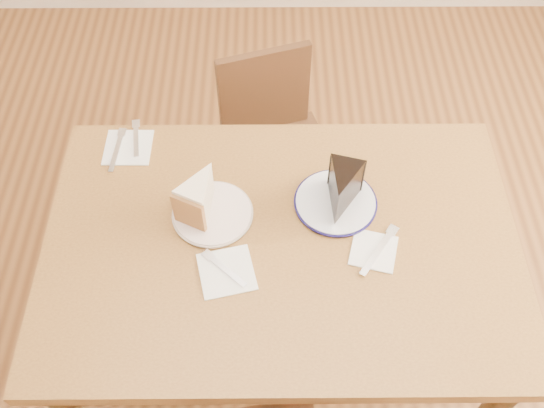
{
  "coord_description": "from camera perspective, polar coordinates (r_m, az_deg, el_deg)",
  "views": [
    {
      "loc": [
        -0.03,
        -0.83,
        2.03
      ],
      "look_at": [
        -0.02,
        0.08,
        0.8
      ],
      "focal_mm": 40.0,
      "sensor_mm": 36.0,
      "label": 1
    }
  ],
  "objects": [
    {
      "name": "ground",
      "position": [
        2.2,
        0.66,
        -14.09
      ],
      "size": [
        4.0,
        4.0,
        0.0
      ],
      "primitive_type": "plane",
      "color": "#4E2D14",
      "rests_on": "ground"
    },
    {
      "name": "plate_navy",
      "position": [
        1.6,
        6.0,
        0.15
      ],
      "size": [
        0.21,
        0.21,
        0.01
      ],
      "primitive_type": "cylinder",
      "color": "white",
      "rests_on": "table"
    },
    {
      "name": "knife_spare",
      "position": [
        1.76,
        -14.39,
        4.94
      ],
      "size": [
        0.02,
        0.16,
        0.0
      ],
      "primitive_type": "cube",
      "rotation": [
        0.0,
        0.0,
        -0.07
      ],
      "color": "silver",
      "rests_on": "napkin_spare"
    },
    {
      "name": "napkin_spare",
      "position": [
        1.76,
        -13.39,
        5.21
      ],
      "size": [
        0.13,
        0.13,
        0.0
      ],
      "primitive_type": "cube",
      "rotation": [
        0.0,
        0.0,
        -0.01
      ],
      "color": "white",
      "rests_on": "table"
    },
    {
      "name": "plate_cream",
      "position": [
        1.57,
        -5.61,
        -0.91
      ],
      "size": [
        0.2,
        0.2,
        0.01
      ],
      "primitive_type": "cylinder",
      "color": "white",
      "rests_on": "table"
    },
    {
      "name": "fork_spare",
      "position": [
        1.77,
        -12.67,
        6.04
      ],
      "size": [
        0.03,
        0.14,
        0.0
      ],
      "primitive_type": "cube",
      "rotation": [
        0.0,
        0.0,
        0.14
      ],
      "color": "silver",
      "rests_on": "napkin_spare"
    },
    {
      "name": "table",
      "position": [
        1.61,
        0.87,
        -5.32
      ],
      "size": [
        1.2,
        0.8,
        0.75
      ],
      "color": "brown",
      "rests_on": "ground"
    },
    {
      "name": "knife_navy",
      "position": [
        1.53,
        10.02,
        -4.32
      ],
      "size": [
        0.11,
        0.15,
        0.0
      ],
      "primitive_type": "cube",
      "rotation": [
        0.0,
        0.0,
        -0.61
      ],
      "color": "silver",
      "rests_on": "napkin_navy"
    },
    {
      "name": "chocolate_cake",
      "position": [
        1.54,
        6.54,
        1.08
      ],
      "size": [
        0.12,
        0.15,
        0.11
      ],
      "primitive_type": null,
      "rotation": [
        0.0,
        0.0,
        2.87
      ],
      "color": "black",
      "rests_on": "plate_navy"
    },
    {
      "name": "napkin_cream",
      "position": [
        1.48,
        -4.29,
        -6.37
      ],
      "size": [
        0.16,
        0.16,
        0.0
      ],
      "primitive_type": "cube",
      "rotation": [
        0.0,
        0.0,
        0.23
      ],
      "color": "white",
      "rests_on": "table"
    },
    {
      "name": "carrot_cake",
      "position": [
        1.54,
        -6.64,
        0.88
      ],
      "size": [
        0.13,
        0.14,
        0.1
      ],
      "primitive_type": null,
      "rotation": [
        0.0,
        0.0,
        -0.45
      ],
      "color": "beige",
      "rests_on": "plate_cream"
    },
    {
      "name": "fork_cream",
      "position": [
        1.48,
        -4.47,
        -6.11
      ],
      "size": [
        0.11,
        0.11,
        0.0
      ],
      "primitive_type": "cube",
      "rotation": [
        0.0,
        0.0,
        0.82
      ],
      "color": "white",
      "rests_on": "napkin_cream"
    },
    {
      "name": "napkin_navy",
      "position": [
        1.53,
        9.54,
        -4.35
      ],
      "size": [
        0.13,
        0.13,
        0.0
      ],
      "primitive_type": "cube",
      "rotation": [
        0.0,
        0.0,
        -0.26
      ],
      "color": "white",
      "rests_on": "table"
    },
    {
      "name": "chair_far",
      "position": [
        2.14,
        0.26,
        5.17
      ],
      "size": [
        0.47,
        0.47,
        0.76
      ],
      "rotation": [
        0.0,
        0.0,
        3.45
      ],
      "color": "black",
      "rests_on": "ground"
    }
  ]
}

